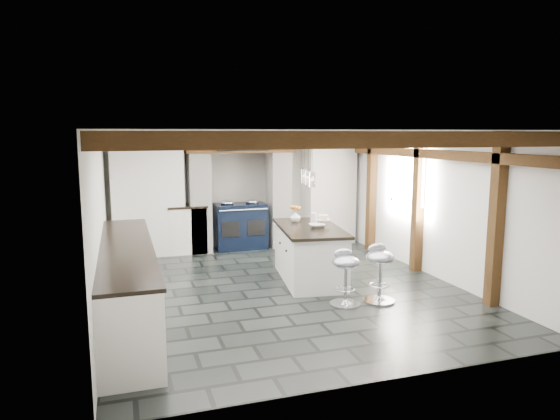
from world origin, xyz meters
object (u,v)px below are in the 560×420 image
object	(u,v)px
range_cooker	(240,225)
bar_stool_far	(345,271)
bar_stool_near	(380,266)
kitchen_island	(310,253)

from	to	relation	value
range_cooker	bar_stool_far	distance (m)	3.72
range_cooker	bar_stool_near	bearing A→B (deg)	-74.07
range_cooker	kitchen_island	world-z (taller)	kitchen_island
kitchen_island	bar_stool_far	size ratio (longest dim) A/B	2.41
bar_stool_near	range_cooker	bearing A→B (deg)	106.49
kitchen_island	bar_stool_far	world-z (taller)	kitchen_island
kitchen_island	bar_stool_near	bearing A→B (deg)	-58.75
range_cooker	kitchen_island	size ratio (longest dim) A/B	0.55
bar_stool_far	range_cooker	bearing A→B (deg)	105.56
kitchen_island	bar_stool_far	bearing A→B (deg)	-80.23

